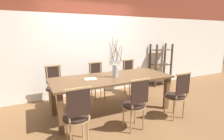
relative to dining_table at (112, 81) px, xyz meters
The scene contains 12 objects.
ground_plane 0.68m from the dining_table, ahead, with size 16.00×16.00×0.00m, color brown.
wall_rear 1.65m from the dining_table, 90.00° to the left, with size 12.00×0.06×3.20m.
dining_table is the anchor object (origin of this frame).
chair_near_leftend 1.31m from the dining_table, 139.55° to the right, with size 0.42×0.42×0.95m.
chair_near_left 0.86m from the dining_table, 88.12° to the right, with size 0.42×0.42×0.95m.
chair_near_center 1.32m from the dining_table, 39.97° to the right, with size 0.42×0.42×0.95m.
chair_far_leftend 1.36m from the dining_table, 141.25° to the left, with size 0.42×0.42×0.95m.
chair_far_left 0.86m from the dining_table, 90.27° to the left, with size 0.42×0.42×0.95m.
chair_far_center 1.31m from the dining_table, 40.36° to the left, with size 0.42×0.42×0.95m.
vase_centerpiece 0.26m from the dining_table, 39.27° to the right, with size 0.30×0.30×0.83m.
book_stack 0.48m from the dining_table, behind, with size 0.26×0.21×0.01m.
shelving_rack 2.58m from the dining_table, 25.82° to the left, with size 0.67×0.35×1.34m.
Camera 1 is at (-1.58, -3.18, 1.67)m, focal length 28.00 mm.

